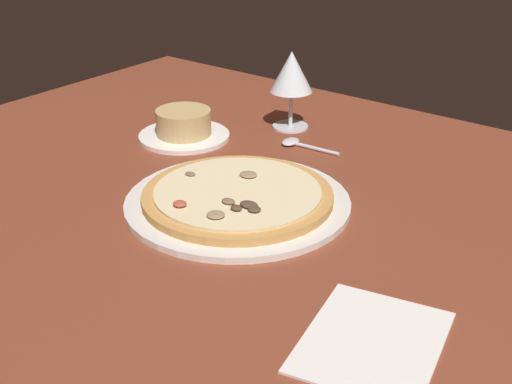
{
  "coord_description": "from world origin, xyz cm",
  "views": [
    {
      "loc": [
        53.59,
        -73.8,
        51.53
      ],
      "look_at": [
        -3.08,
        -0.49,
        7.0
      ],
      "focal_mm": 49.6,
      "sensor_mm": 36.0,
      "label": 1
    }
  ],
  "objects_px": {
    "ramekin_on_saucer": "(184,127)",
    "wine_glass_far": "(291,75)",
    "paper_menu": "(372,342)",
    "spoon": "(298,144)",
    "pizza_main": "(238,199)"
  },
  "relations": [
    {
      "from": "pizza_main",
      "to": "ramekin_on_saucer",
      "type": "bearing_deg",
      "value": 148.45
    },
    {
      "from": "ramekin_on_saucer",
      "to": "paper_menu",
      "type": "relative_size",
      "value": 0.94
    },
    {
      "from": "ramekin_on_saucer",
      "to": "spoon",
      "type": "height_order",
      "value": "ramekin_on_saucer"
    },
    {
      "from": "ramekin_on_saucer",
      "to": "paper_menu",
      "type": "height_order",
      "value": "ramekin_on_saucer"
    },
    {
      "from": "ramekin_on_saucer",
      "to": "paper_menu",
      "type": "distance_m",
      "value": 0.66
    },
    {
      "from": "ramekin_on_saucer",
      "to": "spoon",
      "type": "xyz_separation_m",
      "value": [
        0.19,
        0.1,
        -0.02
      ]
    },
    {
      "from": "ramekin_on_saucer",
      "to": "paper_menu",
      "type": "xyz_separation_m",
      "value": [
        0.57,
        -0.32,
        -0.02
      ]
    },
    {
      "from": "paper_menu",
      "to": "spoon",
      "type": "xyz_separation_m",
      "value": [
        -0.39,
        0.42,
        0.0
      ]
    },
    {
      "from": "wine_glass_far",
      "to": "paper_menu",
      "type": "distance_m",
      "value": 0.67
    },
    {
      "from": "ramekin_on_saucer",
      "to": "wine_glass_far",
      "type": "relative_size",
      "value": 1.13
    },
    {
      "from": "wine_glass_far",
      "to": "paper_menu",
      "type": "height_order",
      "value": "wine_glass_far"
    },
    {
      "from": "ramekin_on_saucer",
      "to": "wine_glass_far",
      "type": "distance_m",
      "value": 0.22
    },
    {
      "from": "pizza_main",
      "to": "ramekin_on_saucer",
      "type": "xyz_separation_m",
      "value": [
        -0.25,
        0.16,
        0.01
      ]
    },
    {
      "from": "paper_menu",
      "to": "ramekin_on_saucer",
      "type": "bearing_deg",
      "value": 138.82
    },
    {
      "from": "pizza_main",
      "to": "paper_menu",
      "type": "bearing_deg",
      "value": -27.3
    }
  ]
}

